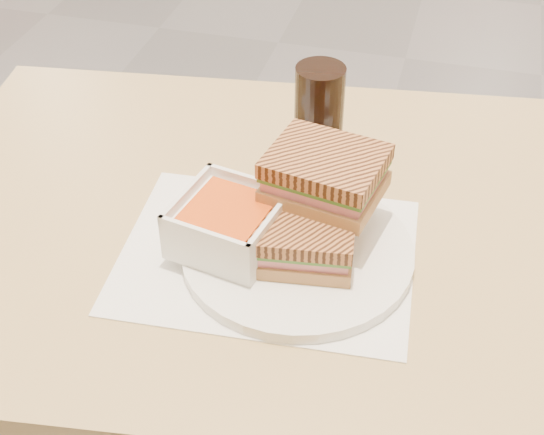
% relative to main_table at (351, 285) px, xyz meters
% --- Properties ---
extents(main_table, '(1.28, 0.86, 0.75)m').
position_rel_main_table_xyz_m(main_table, '(0.00, 0.00, 0.00)').
color(main_table, tan).
rests_on(main_table, ground).
extents(tray_liner, '(0.38, 0.30, 0.00)m').
position_rel_main_table_xyz_m(tray_liner, '(-0.10, -0.09, 0.11)').
color(tray_liner, white).
rests_on(tray_liner, main_table).
extents(plate, '(0.29, 0.29, 0.02)m').
position_rel_main_table_xyz_m(plate, '(-0.06, -0.08, 0.12)').
color(plate, white).
rests_on(plate, tray_liner).
extents(soup_bowl, '(0.14, 0.14, 0.06)m').
position_rel_main_table_xyz_m(soup_bowl, '(-0.14, -0.10, 0.16)').
color(soup_bowl, white).
rests_on(soup_bowl, plate).
extents(panini_lower, '(0.13, 0.11, 0.05)m').
position_rel_main_table_xyz_m(panini_lower, '(-0.05, -0.10, 0.16)').
color(panini_lower, '#AD7E4A').
rests_on(panini_lower, plate).
extents(panini_upper, '(0.15, 0.13, 0.06)m').
position_rel_main_table_xyz_m(panini_upper, '(-0.04, -0.04, 0.21)').
color(panini_upper, '#AD7E4A').
rests_on(panini_upper, panini_lower).
extents(cola_glass, '(0.07, 0.07, 0.15)m').
position_rel_main_table_xyz_m(cola_glass, '(-0.08, 0.13, 0.19)').
color(cola_glass, black).
rests_on(cola_glass, main_table).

